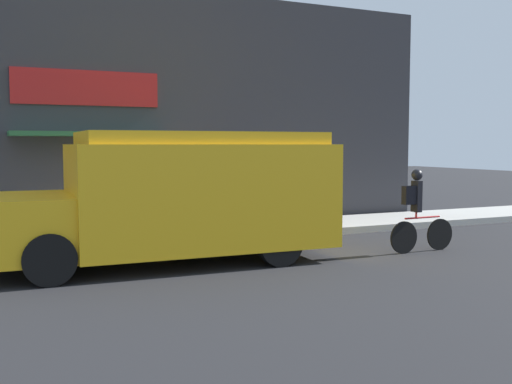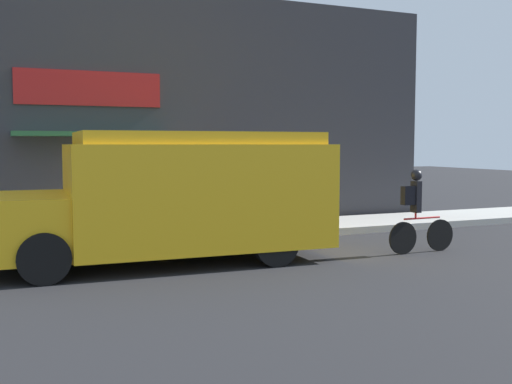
% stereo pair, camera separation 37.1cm
% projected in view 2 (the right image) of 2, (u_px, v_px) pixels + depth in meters
% --- Properties ---
extents(ground_plane, '(70.00, 70.00, 0.00)m').
position_uv_depth(ground_plane, '(180.00, 246.00, 12.47)').
color(ground_plane, '#232326').
extents(sidewalk, '(28.00, 2.09, 0.17)m').
position_uv_depth(sidewalk, '(167.00, 235.00, 13.42)').
color(sidewalk, '#ADAAA3').
rests_on(sidewalk, ground_plane).
extents(storefront, '(15.39, 1.12, 5.84)m').
position_uv_depth(storefront, '(150.00, 111.00, 14.37)').
color(storefront, '#2D2D33').
rests_on(storefront, ground_plane).
extents(school_bus, '(6.23, 2.95, 2.34)m').
position_uv_depth(school_bus, '(174.00, 196.00, 10.74)').
color(school_bus, yellow).
rests_on(school_bus, ground_plane).
extents(cyclist, '(1.55, 0.22, 1.64)m').
position_uv_depth(cyclist, '(417.00, 212.00, 11.63)').
color(cyclist, black).
rests_on(cyclist, ground_plane).
extents(trash_bin, '(0.54, 0.54, 0.99)m').
position_uv_depth(trash_bin, '(218.00, 206.00, 14.15)').
color(trash_bin, '#38383D').
rests_on(trash_bin, sidewalk).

